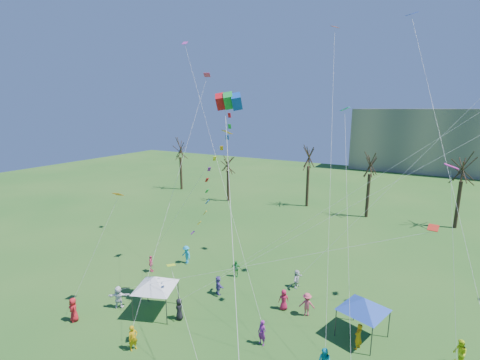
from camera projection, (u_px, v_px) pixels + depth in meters
The scene contains 6 objects.
bare_tree_row at pixel (373, 170), 46.12m from camera, with size 72.07×8.50×9.99m.
big_box_kite at pixel (216, 179), 22.12m from camera, with size 4.83×6.54×18.42m.
canopy_tent_white at pixel (155, 282), 24.84m from camera, with size 3.71×3.71×2.97m.
canopy_tent_blue at pixel (364, 304), 22.15m from camera, with size 3.68×3.68×2.90m.
festival_crowd at pixel (272, 314), 23.77m from camera, with size 28.58×19.76×1.81m.
small_kites_aloft at pixel (307, 128), 23.36m from camera, with size 29.78×18.38×31.67m.
Camera 1 is at (8.61, -11.95, 15.19)m, focal length 25.00 mm.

